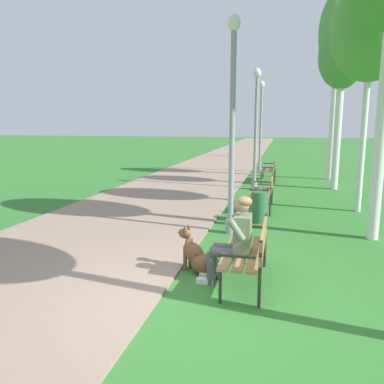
# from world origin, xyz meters

# --- Properties ---
(ground_plane) EXTENTS (120.00, 120.00, 0.00)m
(ground_plane) POSITION_xyz_m (0.00, 0.00, 0.00)
(ground_plane) COLOR #33752D
(paved_path) EXTENTS (4.14, 60.00, 0.04)m
(paved_path) POSITION_xyz_m (-2.45, 24.00, 0.02)
(paved_path) COLOR gray
(paved_path) RESTS_ON ground
(park_bench_near) EXTENTS (0.55, 1.50, 0.85)m
(park_bench_near) POSITION_xyz_m (0.67, 0.74, 0.51)
(park_bench_near) COLOR olive
(park_bench_near) RESTS_ON ground
(park_bench_mid) EXTENTS (0.55, 1.50, 0.85)m
(park_bench_mid) POSITION_xyz_m (0.63, 5.50, 0.51)
(park_bench_mid) COLOR olive
(park_bench_mid) RESTS_ON ground
(park_bench_far) EXTENTS (0.55, 1.50, 0.85)m
(park_bench_far) POSITION_xyz_m (0.61, 10.59, 0.51)
(park_bench_far) COLOR olive
(park_bench_far) RESTS_ON ground
(person_seated_on_near_bench) EXTENTS (0.74, 0.49, 1.25)m
(person_seated_on_near_bench) POSITION_xyz_m (0.46, 0.69, 0.68)
(person_seated_on_near_bench) COLOR #4C4C51
(person_seated_on_near_bench) RESTS_ON ground
(dog_brown) EXTENTS (0.77, 0.49, 0.71)m
(dog_brown) POSITION_xyz_m (-0.14, 0.97, 0.26)
(dog_brown) COLOR brown
(dog_brown) RESTS_ON ground
(lamp_post_near) EXTENTS (0.24, 0.24, 4.22)m
(lamp_post_near) POSITION_xyz_m (0.08, 3.15, 2.18)
(lamp_post_near) COLOR gray
(lamp_post_near) RESTS_ON ground
(lamp_post_mid) EXTENTS (0.24, 0.24, 3.99)m
(lamp_post_mid) POSITION_xyz_m (0.15, 8.64, 2.07)
(lamp_post_mid) COLOR gray
(lamp_post_mid) RESTS_ON ground
(lamp_post_far) EXTENTS (0.24, 0.24, 4.07)m
(lamp_post_far) POSITION_xyz_m (0.04, 13.31, 2.11)
(lamp_post_far) COLOR gray
(lamp_post_far) RESTS_ON ground
(birch_tree_third) EXTENTS (1.89, 1.70, 5.57)m
(birch_tree_third) POSITION_xyz_m (2.98, 5.88, 4.36)
(birch_tree_third) COLOR silver
(birch_tree_third) RESTS_ON ground
(birch_tree_fourth) EXTENTS (1.52, 1.41, 5.45)m
(birch_tree_fourth) POSITION_xyz_m (2.81, 9.31, 4.28)
(birch_tree_fourth) COLOR silver
(birch_tree_fourth) RESTS_ON ground
(birch_tree_fifth) EXTENTS (1.43, 1.42, 7.13)m
(birch_tree_fifth) POSITION_xyz_m (2.91, 11.73, 5.49)
(birch_tree_fifth) COLOR silver
(birch_tree_fifth) RESTS_ON ground
(litter_bin) EXTENTS (0.36, 0.36, 0.70)m
(litter_bin) POSITION_xyz_m (0.59, 4.18, 0.35)
(litter_bin) COLOR #2D6638
(litter_bin) RESTS_ON ground
(pedestrian_distant) EXTENTS (0.32, 0.22, 1.65)m
(pedestrian_distant) POSITION_xyz_m (-2.32, 21.52, 0.84)
(pedestrian_distant) COLOR #383842
(pedestrian_distant) RESTS_ON ground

